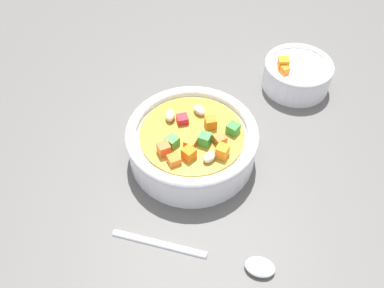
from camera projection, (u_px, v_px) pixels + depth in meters
ground_plane at (192, 161)px, 57.18cm from camera, size 140.00×140.00×2.00cm
soup_bowl_main at (192, 142)px, 54.20cm from camera, size 16.90×16.90×6.24cm
spoon at (209, 255)px, 46.70cm from camera, size 18.80×4.74×1.08cm
side_bowl_small at (297, 74)px, 63.87cm from camera, size 10.27×10.27×5.40cm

